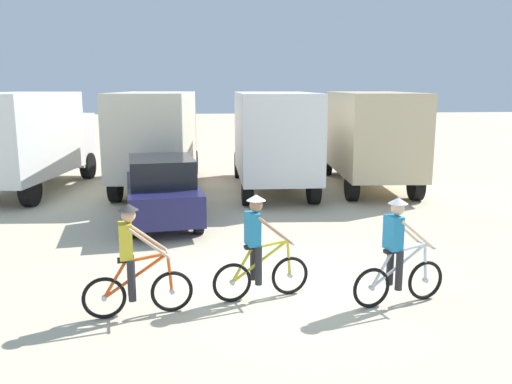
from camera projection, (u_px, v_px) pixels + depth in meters
name	position (u px, v px, depth m)	size (l,w,h in m)	color
ground_plane	(278.00, 284.00, 10.01)	(120.00, 120.00, 0.00)	beige
box_truck_white_box	(28.00, 137.00, 18.29)	(3.33, 7.02, 3.35)	white
box_truck_cream_rv	(157.00, 135.00, 18.93)	(2.83, 6.90, 3.35)	beige
box_truck_avon_van	(273.00, 136.00, 18.51)	(2.54, 6.80, 3.35)	white
box_truck_tan_camper	(369.00, 135.00, 19.09)	(2.85, 6.90, 3.35)	#CCB78E
sedan_parked	(162.00, 190.00, 14.24)	(2.27, 4.39, 1.76)	#1E1E4C
cyclist_orange_shirt	(133.00, 264.00, 8.47)	(1.72, 0.54, 1.82)	black
cyclist_cowboy_hat	(258.00, 251.00, 9.16)	(1.70, 0.59, 1.82)	black
cyclist_near_camera	(397.00, 255.00, 8.93)	(1.70, 0.60, 1.82)	black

